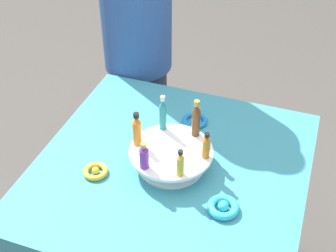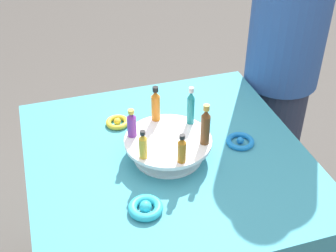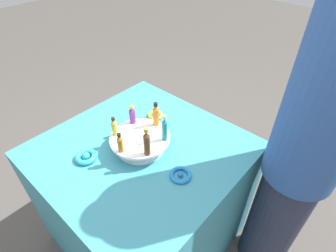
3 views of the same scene
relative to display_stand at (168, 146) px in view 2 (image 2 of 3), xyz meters
name	(u,v)px [view 2 (image 2 of 3)]	position (x,y,z in m)	size (l,w,h in m)	color
party_table	(168,236)	(0.00, 0.00, -0.42)	(0.89, 0.89, 0.77)	teal
display_stand	(168,146)	(0.00, 0.00, 0.00)	(0.28, 0.28, 0.07)	white
bottle_amber	(182,149)	(0.01, -0.11, 0.07)	(0.03, 0.03, 0.10)	#AD6B19
bottle_brown	(205,126)	(0.10, -0.05, 0.09)	(0.03, 0.03, 0.14)	brown
bottle_teal	(191,107)	(0.10, 0.06, 0.09)	(0.02, 0.02, 0.13)	teal
bottle_orange	(156,105)	(-0.01, 0.11, 0.09)	(0.03, 0.03, 0.12)	orange
bottle_purple	(132,124)	(-0.10, 0.05, 0.07)	(0.03, 0.03, 0.10)	#702D93
bottle_gold	(143,145)	(-0.10, -0.06, 0.07)	(0.02, 0.02, 0.10)	gold
ribbon_bow_teal	(146,208)	(-0.13, -0.21, -0.03)	(0.10, 0.10, 0.03)	#2DB7CC
ribbon_bow_blue	(240,141)	(0.25, -0.01, -0.03)	(0.09, 0.09, 0.02)	blue
ribbon_bow_gold	(117,122)	(-0.12, 0.22, -0.03)	(0.08, 0.08, 0.03)	gold
person_figure	(285,47)	(0.60, 0.36, 0.08)	(0.30, 0.30, 1.76)	#282D42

